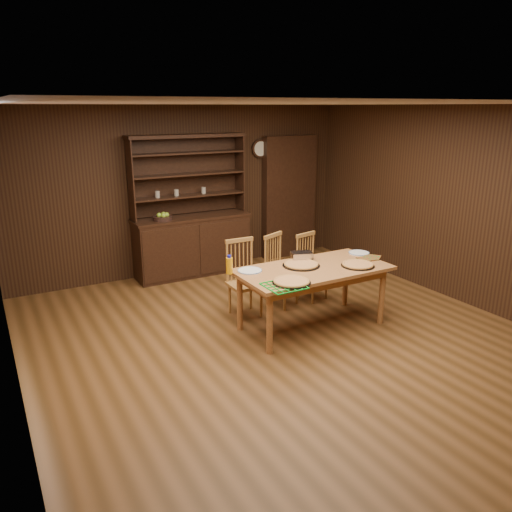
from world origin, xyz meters
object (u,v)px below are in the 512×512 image
chair_right (309,264)px  juice_bottle (229,265)px  dining_table (313,275)px  chair_center (278,268)px  china_hutch (192,237)px  chair_left (243,275)px

chair_right → juice_bottle: bearing=-173.8°
dining_table → juice_bottle: size_ratio=8.35×
chair_right → juice_bottle: juice_bottle is taller
chair_center → juice_bottle: bearing=-175.2°
chair_center → chair_right: chair_center is taller
china_hutch → juice_bottle: (-0.47, -2.28, 0.25)m
dining_table → chair_right: size_ratio=1.97×
juice_bottle → chair_center: bearing=28.3°
chair_left → juice_bottle: chair_left is taller
chair_center → juice_bottle: (-0.99, -0.53, 0.34)m
dining_table → chair_center: (0.04, 0.83, -0.15)m
chair_center → chair_right: 0.49m
chair_left → china_hutch: bearing=90.0°
china_hutch → chair_right: china_hutch is taller
dining_table → chair_center: chair_center is taller
chair_center → chair_left: bearing=162.4°
dining_table → chair_left: 0.95m
china_hutch → juice_bottle: bearing=-101.7°
chair_right → juice_bottle: 1.61m
china_hutch → chair_center: china_hutch is taller
chair_center → chair_right: size_ratio=1.05×
dining_table → chair_left: chair_left is taller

